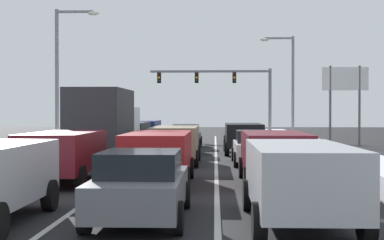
{
  "coord_description": "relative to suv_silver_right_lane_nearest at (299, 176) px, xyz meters",
  "views": [
    {
      "loc": [
        1.64,
        -4.96,
        2.37
      ],
      "look_at": [
        0.03,
        36.29,
        1.74
      ],
      "focal_mm": 54.76,
      "sensor_mm": 36.0,
      "label": 1
    }
  ],
  "objects": [
    {
      "name": "lane_stripe_between_center_lane_and_left_lane",
      "position": [
        -5.1,
        16.69,
        -1.01
      ],
      "size": [
        0.14,
        52.64,
        0.01
      ],
      "primitive_type": "cube",
      "color": "silver",
      "rests_on": "ground"
    },
    {
      "name": "snow_bank_left_shoulder",
      "position": [
        -10.4,
        16.69,
        -0.67
      ],
      "size": [
        1.59,
        52.64,
        0.69
      ],
      "primitive_type": "cube",
      "color": "white",
      "rests_on": "ground"
    },
    {
      "name": "sedan_navy_right_lane_fifth",
      "position": [
        -0.13,
        27.26,
        -0.25
      ],
      "size": [
        2.0,
        4.5,
        1.51
      ],
      "color": "navy",
      "rests_on": "ground"
    },
    {
      "name": "lane_stripe_between_right_lane_and_center_lane",
      "position": [
        -1.7,
        16.69,
        -1.01
      ],
      "size": [
        0.14,
        52.64,
        0.01
      ],
      "primitive_type": "cube",
      "color": "silver",
      "rests_on": "ground"
    },
    {
      "name": "sedan_white_right_lane_third",
      "position": [
        0.04,
        13.9,
        -0.25
      ],
      "size": [
        2.0,
        4.5,
        1.51
      ],
      "color": "silver",
      "rests_on": "ground"
    },
    {
      "name": "roadside_sign_right",
      "position": [
        7.22,
        28.56,
        3.0
      ],
      "size": [
        3.2,
        0.16,
        5.5
      ],
      "color": "#59595B",
      "rests_on": "ground"
    },
    {
      "name": "ground_plane",
      "position": [
        -3.4,
        11.91,
        -1.02
      ],
      "size": [
        124.42,
        124.42,
        0.0
      ],
      "primitive_type": "plane",
      "color": "black"
    },
    {
      "name": "sedan_charcoal_center_lane_fifth",
      "position": [
        -3.62,
        25.92,
        -0.25
      ],
      "size": [
        2.0,
        4.5,
        1.51
      ],
      "color": "#38383D",
      "rests_on": "ground"
    },
    {
      "name": "suv_black_left_lane_fourth",
      "position": [
        -6.97,
        23.65,
        0.0
      ],
      "size": [
        2.16,
        4.9,
        1.67
      ],
      "color": "black",
      "rests_on": "ground"
    },
    {
      "name": "traffic_light_gantry",
      "position": [
        -0.62,
        40.61,
        3.72
      ],
      "size": [
        10.94,
        0.47,
        6.2
      ],
      "color": "slate",
      "rests_on": "ground"
    },
    {
      "name": "snow_bank_right_shoulder",
      "position": [
        3.6,
        16.69,
        -0.68
      ],
      "size": [
        2.08,
        52.64,
        0.67
      ],
      "primitive_type": "cube",
      "color": "white",
      "rests_on": "ground"
    },
    {
      "name": "suv_maroon_left_lane_second",
      "position": [
        -6.74,
        6.83,
        0.0
      ],
      "size": [
        2.16,
        4.9,
        1.67
      ],
      "color": "maroon",
      "rests_on": "ground"
    },
    {
      "name": "suv_black_right_lane_fourth",
      "position": [
        -0.16,
        20.23,
        0.0
      ],
      "size": [
        2.16,
        4.9,
        1.67
      ],
      "color": "black",
      "rests_on": "ground"
    },
    {
      "name": "suv_navy_left_lane_fifth",
      "position": [
        -6.86,
        30.23,
        0.0
      ],
      "size": [
        2.16,
        4.9,
        1.67
      ],
      "color": "navy",
      "rests_on": "ground"
    },
    {
      "name": "suv_silver_right_lane_nearest",
      "position": [
        0.0,
        0.0,
        0.0
      ],
      "size": [
        2.16,
        4.9,
        1.67
      ],
      "color": "#B7BABF",
      "rests_on": "ground"
    },
    {
      "name": "street_lamp_right_mid",
      "position": [
        3.94,
        33.44,
        3.87
      ],
      "size": [
        2.66,
        0.36,
        8.17
      ],
      "color": "gray",
      "rests_on": "ground"
    },
    {
      "name": "sedan_green_center_lane_fourth",
      "position": [
        -3.63,
        19.75,
        -0.25
      ],
      "size": [
        2.0,
        4.5,
        1.51
      ],
      "color": "#1E5633",
      "rests_on": "ground"
    },
    {
      "name": "suv_maroon_right_lane_second",
      "position": [
        0.18,
        6.82,
        0.0
      ],
      "size": [
        2.16,
        4.9,
        1.67
      ],
      "color": "maroon",
      "rests_on": "ground"
    },
    {
      "name": "suv_tan_center_lane_third",
      "position": [
        -3.52,
        13.88,
        0.0
      ],
      "size": [
        2.16,
        4.9,
        1.67
      ],
      "color": "#937F60",
      "rests_on": "ground"
    },
    {
      "name": "sedan_gray_center_lane_nearest",
      "position": [
        -3.35,
        0.4,
        -0.25
      ],
      "size": [
        2.0,
        4.5,
        1.51
      ],
      "color": "slate",
      "rests_on": "ground"
    },
    {
      "name": "box_truck_left_lane_third",
      "position": [
        -6.9,
        14.88,
        0.88
      ],
      "size": [
        2.53,
        7.2,
        3.36
      ],
      "color": "silver",
      "rests_on": "ground"
    },
    {
      "name": "suv_red_center_lane_second",
      "position": [
        -3.58,
        6.58,
        0.0
      ],
      "size": [
        2.16,
        4.9,
        1.67
      ],
      "color": "maroon",
      "rests_on": "ground"
    },
    {
      "name": "street_lamp_left_mid",
      "position": [
        -10.8,
        22.3,
        4.0
      ],
      "size": [
        2.66,
        0.36,
        8.42
      ],
      "color": "gray",
      "rests_on": "ground"
    }
  ]
}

